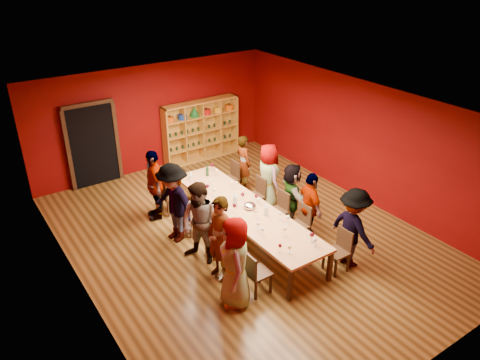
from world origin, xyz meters
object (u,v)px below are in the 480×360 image
Objects in this scene: shelving_unit at (200,127)px; chair_person_left_4 at (168,195)px; chair_person_left_1 at (232,251)px; wine_bottle at (207,172)px; person_right_2 at (292,194)px; person_left_4 at (154,185)px; person_right_4 at (244,163)px; chair_person_right_0 at (340,248)px; chair_person_left_0 at (255,271)px; person_left_2 at (200,224)px; person_right_3 at (268,177)px; person_left_3 at (173,203)px; chair_person_right_3 at (257,193)px; chair_person_right_1 at (301,222)px; person_right_1 at (310,207)px; chair_person_left_2 at (214,235)px; person_right_0 at (353,228)px; chair_person_left_3 at (190,214)px; chair_person_right_2 at (280,208)px; person_left_1 at (220,239)px; spittoon_bowl at (250,206)px; person_left_0 at (235,262)px; chair_person_right_4 at (232,176)px.

shelving_unit is 3.37m from chair_person_left_4.
wine_bottle is (1.05, 2.69, 0.37)m from chair_person_left_1.
person_right_2 is at bearing -59.62° from wine_bottle.
person_left_4 is 2.52m from person_right_4.
chair_person_right_0 is (1.82, -3.90, 0.00)m from chair_person_left_4.
chair_person_left_0 is 1.00× the size of chair_person_left_1.
shelving_unit reaches higher than person_left_2.
shelving_unit reaches higher than person_right_3.
shelving_unit is 4.43m from person_left_3.
chair_person_right_3 is at bearing 80.05° from person_left_3.
chair_person_left_0 is 2.51m from person_left_3.
chair_person_right_1 is 0.60× the size of person_right_2.
person_left_3 is 2.24m from chair_person_right_3.
chair_person_left_0 is 2.96× the size of wine_bottle.
person_right_1 is at bearing 55.52° from person_left_4.
chair_person_left_0 is 1.44m from chair_person_left_2.
chair_person_left_2 is 0.52× the size of person_right_0.
chair_person_left_4 is (0.00, 2.79, 0.00)m from chair_person_left_1.
chair_person_right_2 is at bearing -26.17° from chair_person_left_3.
person_left_2 is 1.98× the size of chair_person_right_0.
shelving_unit reaches higher than person_left_4.
person_left_1 is 1.69m from person_left_3.
chair_person_left_3 is 1.11m from chair_person_left_4.
chair_person_left_0 is 2.19m from person_right_0.
person_right_4 reaches higher than spittoon_bowl.
chair_person_right_2 is at bearing -96.29° from shelving_unit.
person_left_0 reaches higher than chair_person_left_1.
chair_person_right_4 is (1.82, 3.54, 0.00)m from chair_person_left_0.
person_right_3 reaches higher than person_right_2.
chair_person_left_2 is 0.53× the size of person_right_3.
chair_person_left_2 is (0.00, 0.67, 0.00)m from chair_person_left_1.
person_left_3 is at bearing 117.26° from person_right_4.
person_left_4 is 1.01× the size of person_right_0.
person_left_0 is 1.97× the size of chair_person_left_2.
person_left_3 reaches higher than chair_person_right_1.
chair_person_left_3 is 0.49× the size of person_left_3.
person_right_3 is 1.50m from wine_bottle.
person_right_1 is at bearing 84.79° from person_left_1.
wine_bottle reaches higher than chair_person_left_3.
chair_person_left_2 is 0.52× the size of person_left_4.
person_right_4 is at bearing 103.88° from person_left_3.
chair_person_right_0 is 0.53× the size of person_right_3.
chair_person_left_0 is 1.85m from chair_person_right_0.
shelving_unit is 8.83× the size of spittoon_bowl.
person_right_1 is 2.72m from person_right_4.
chair_person_left_3 is 1.00× the size of chair_person_left_4.
chair_person_left_2 is 1.00× the size of chair_person_right_4.
chair_person_right_1 is at bearing 177.20° from person_right_3.
chair_person_left_3 is 2.03m from chair_person_right_2.
chair_person_right_3 is (0.00, 2.77, 0.00)m from chair_person_right_0.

